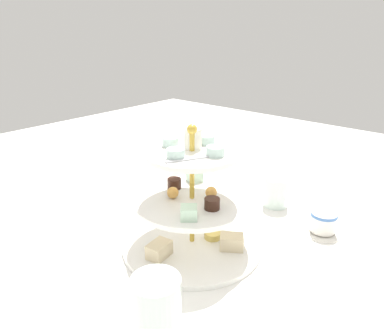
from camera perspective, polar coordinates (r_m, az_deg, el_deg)
ground_plane at (r=0.80m, az=0.00°, el=-12.51°), size 2.40×2.40×0.00m
tiered_serving_stand at (r=0.75m, az=0.03°, el=-6.99°), size 0.30×0.30×0.27m
water_glass_tall_right at (r=0.54m, az=-5.54°, el=-23.17°), size 0.07×0.07×0.13m
water_glass_short_left at (r=0.96m, az=13.09°, el=-4.18°), size 0.06×0.06×0.08m
teacup_with_saucer at (r=0.88m, az=19.97°, el=-8.70°), size 0.09×0.09×0.05m
butter_knife_left at (r=0.86m, az=-23.37°, el=-11.45°), size 0.13×0.13×0.00m
butter_knife_right at (r=0.69m, az=24.52°, el=-20.47°), size 0.17×0.05×0.00m
water_glass_mid_back at (r=1.00m, az=-1.95°, el=-2.03°), size 0.06×0.06×0.10m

